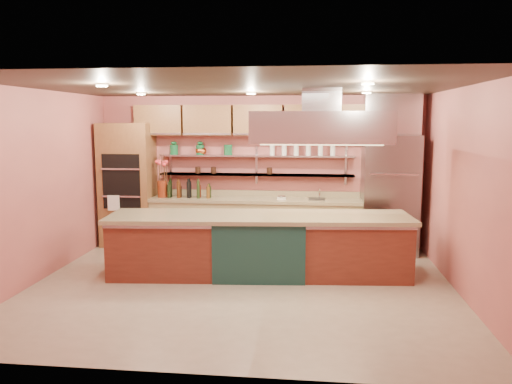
# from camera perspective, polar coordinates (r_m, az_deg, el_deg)

# --- Properties ---
(floor) EXTENTS (6.00, 5.00, 0.02)m
(floor) POSITION_cam_1_polar(r_m,az_deg,el_deg) (7.24, -1.70, -10.83)
(floor) COLOR gray
(floor) RESTS_ON ground
(ceiling) EXTENTS (6.00, 5.00, 0.02)m
(ceiling) POSITION_cam_1_polar(r_m,az_deg,el_deg) (6.86, -1.80, 11.96)
(ceiling) COLOR black
(ceiling) RESTS_ON wall_back
(wall_back) EXTENTS (6.00, 0.04, 2.80)m
(wall_back) POSITION_cam_1_polar(r_m,az_deg,el_deg) (9.38, 0.39, 2.38)
(wall_back) COLOR #B25A54
(wall_back) RESTS_ON floor
(wall_front) EXTENTS (6.00, 0.04, 2.80)m
(wall_front) POSITION_cam_1_polar(r_m,az_deg,el_deg) (4.49, -6.22, -4.08)
(wall_front) COLOR #B25A54
(wall_front) RESTS_ON floor
(wall_left) EXTENTS (0.04, 5.00, 2.80)m
(wall_left) POSITION_cam_1_polar(r_m,az_deg,el_deg) (7.91, -23.81, 0.60)
(wall_left) COLOR #B25A54
(wall_left) RESTS_ON floor
(wall_right) EXTENTS (0.04, 5.00, 2.80)m
(wall_right) POSITION_cam_1_polar(r_m,az_deg,el_deg) (7.14, 22.84, -0.09)
(wall_right) COLOR #B25A54
(wall_right) RESTS_ON floor
(oven_stack) EXTENTS (0.95, 0.64, 2.30)m
(oven_stack) POSITION_cam_1_polar(r_m,az_deg,el_deg) (9.66, -14.43, 0.80)
(oven_stack) COLOR brown
(oven_stack) RESTS_ON floor
(refrigerator) EXTENTS (0.95, 0.72, 2.10)m
(refrigerator) POSITION_cam_1_polar(r_m,az_deg,el_deg) (9.12, 15.00, -0.28)
(refrigerator) COLOR gray
(refrigerator) RESTS_ON floor
(back_counter) EXTENTS (3.84, 0.64, 0.93)m
(back_counter) POSITION_cam_1_polar(r_m,az_deg,el_deg) (9.23, -0.12, -3.59)
(back_counter) COLOR #9D8B5E
(back_counter) RESTS_ON floor
(wall_shelf_lower) EXTENTS (3.60, 0.26, 0.03)m
(wall_shelf_lower) POSITION_cam_1_polar(r_m,az_deg,el_deg) (9.26, -0.00, 2.00)
(wall_shelf_lower) COLOR #ADAEB4
(wall_shelf_lower) RESTS_ON wall_back
(wall_shelf_upper) EXTENTS (3.60, 0.26, 0.03)m
(wall_shelf_upper) POSITION_cam_1_polar(r_m,az_deg,el_deg) (9.23, -0.00, 4.16)
(wall_shelf_upper) COLOR #ADAEB4
(wall_shelf_upper) RESTS_ON wall_back
(upper_cabinets) EXTENTS (4.60, 0.36, 0.55)m
(upper_cabinets) POSITION_cam_1_polar(r_m,az_deg,el_deg) (9.15, 0.28, 8.20)
(upper_cabinets) COLOR brown
(upper_cabinets) RESTS_ON wall_back
(range_hood) EXTENTS (2.00, 1.00, 0.45)m
(range_hood) POSITION_cam_1_polar(r_m,az_deg,el_deg) (7.37, 7.43, 7.35)
(range_hood) COLOR #ADAEB4
(range_hood) RESTS_ON ceiling
(ceiling_downlights) EXTENTS (4.00, 2.80, 0.02)m
(ceiling_downlights) POSITION_cam_1_polar(r_m,az_deg,el_deg) (7.06, -1.56, 11.61)
(ceiling_downlights) COLOR #FFE5A5
(ceiling_downlights) RESTS_ON ceiling
(island) EXTENTS (4.53, 1.33, 0.93)m
(island) POSITION_cam_1_polar(r_m,az_deg,el_deg) (7.64, 0.38, -6.07)
(island) COLOR maroon
(island) RESTS_ON floor
(flower_vase) EXTENTS (0.21, 0.21, 0.31)m
(flower_vase) POSITION_cam_1_polar(r_m,az_deg,el_deg) (9.42, -10.65, 0.34)
(flower_vase) COLOR maroon
(flower_vase) RESTS_ON back_counter
(oil_bottle_cluster) EXTENTS (0.88, 0.33, 0.28)m
(oil_bottle_cluster) POSITION_cam_1_polar(r_m,az_deg,el_deg) (9.29, -7.66, 0.19)
(oil_bottle_cluster) COLOR black
(oil_bottle_cluster) RESTS_ON back_counter
(kitchen_scale) EXTENTS (0.18, 0.15, 0.09)m
(kitchen_scale) POSITION_cam_1_polar(r_m,az_deg,el_deg) (9.05, 2.94, -0.57)
(kitchen_scale) COLOR silver
(kitchen_scale) RESTS_ON back_counter
(bar_faucet) EXTENTS (0.04, 0.04, 0.20)m
(bar_faucet) POSITION_cam_1_polar(r_m,az_deg,el_deg) (9.12, 7.28, -0.19)
(bar_faucet) COLOR silver
(bar_faucet) RESTS_ON back_counter
(copper_kettle) EXTENTS (0.21, 0.21, 0.13)m
(copper_kettle) POSITION_cam_1_polar(r_m,az_deg,el_deg) (9.39, -6.19, 4.68)
(copper_kettle) COLOR #CF672F
(copper_kettle) RESTS_ON wall_shelf_upper
(green_canister) EXTENTS (0.19, 0.19, 0.19)m
(green_canister) POSITION_cam_1_polar(r_m,az_deg,el_deg) (9.29, -3.20, 4.84)
(green_canister) COLOR #104F28
(green_canister) RESTS_ON wall_shelf_upper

